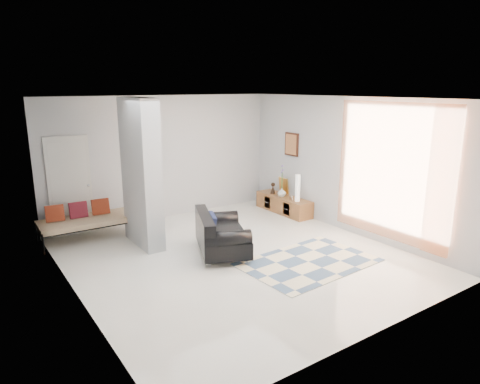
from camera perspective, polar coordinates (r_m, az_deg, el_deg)
floor at (r=7.79m, az=-0.40°, el=-8.68°), size 6.00×6.00×0.00m
ceiling at (r=7.19m, az=-0.44°, el=12.38°), size 6.00×6.00×0.00m
wall_back at (r=9.95m, az=-10.16°, el=4.50°), size 6.00×0.00×6.00m
wall_front at (r=5.24m, az=18.30°, el=-4.54°), size 6.00×0.00×6.00m
wall_left at (r=6.30m, az=-21.64°, el=-1.75°), size 0.00×6.00×6.00m
wall_right at (r=9.16m, az=14.02°, el=3.49°), size 0.00×6.00×6.00m
partition_column at (r=8.26m, az=-13.06°, el=2.44°), size 0.35×1.20×2.80m
hallway_door at (r=9.34m, az=-21.74°, el=0.72°), size 0.85×0.06×2.04m
curtain at (r=8.38m, az=19.52°, el=2.51°), size 0.00×2.55×2.55m
wall_art at (r=10.29m, az=6.90°, el=6.33°), size 0.04×0.45×0.55m
media_console at (r=10.46m, az=5.84°, el=-1.61°), size 0.45×1.64×0.80m
loveseat at (r=7.85m, az=-2.80°, el=-5.68°), size 1.30×1.63×0.76m
daybed at (r=9.07m, az=-19.62°, el=-3.45°), size 1.93×0.86×0.77m
area_rug at (r=7.67m, az=9.10°, el=-9.20°), size 2.37×1.65×0.01m
cylinder_lamp at (r=9.95m, az=7.70°, el=0.54°), size 0.11×0.11×0.62m
bronze_figurine at (r=10.61m, az=4.41°, el=0.51°), size 0.16×0.16×0.28m
vase at (r=10.36m, az=5.59°, el=-0.03°), size 0.21×0.21×0.21m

